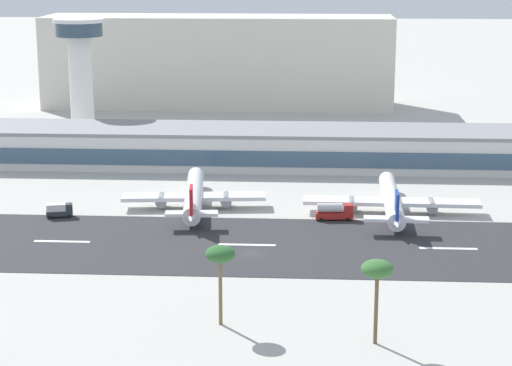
{
  "coord_description": "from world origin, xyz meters",
  "views": [
    {
      "loc": [
        11.7,
        -182.29,
        59.74
      ],
      "look_at": [
        -1.08,
        30.56,
        7.33
      ],
      "focal_mm": 66.19,
      "sensor_mm": 36.0,
      "label": 1
    }
  ],
  "objects_px": {
    "palm_tree_1": "(220,256)",
    "distant_hotel_block": "(219,61)",
    "service_fuel_truck_0": "(334,211)",
    "palm_tree_0": "(377,271)",
    "terminal_building": "(298,147)",
    "control_tower": "(80,64)",
    "service_box_truck_1": "(59,210)",
    "airliner_navy_tail_gate_1": "(392,202)",
    "airliner_red_tail_gate_0": "(194,196)"
  },
  "relations": [
    {
      "from": "palm_tree_1",
      "to": "distant_hotel_block",
      "type": "bearing_deg",
      "value": 95.69
    },
    {
      "from": "service_fuel_truck_0",
      "to": "palm_tree_0",
      "type": "relative_size",
      "value": 0.63
    },
    {
      "from": "terminal_building",
      "to": "palm_tree_0",
      "type": "bearing_deg",
      "value": -83.5
    },
    {
      "from": "control_tower",
      "to": "service_box_truck_1",
      "type": "height_order",
      "value": "control_tower"
    },
    {
      "from": "distant_hotel_block",
      "to": "service_box_truck_1",
      "type": "distance_m",
      "value": 165.45
    },
    {
      "from": "palm_tree_0",
      "to": "control_tower",
      "type": "bearing_deg",
      "value": 118.08
    },
    {
      "from": "terminal_building",
      "to": "palm_tree_1",
      "type": "relative_size",
      "value": 14.66
    },
    {
      "from": "distant_hotel_block",
      "to": "control_tower",
      "type": "bearing_deg",
      "value": -116.6
    },
    {
      "from": "palm_tree_0",
      "to": "service_fuel_truck_0",
      "type": "bearing_deg",
      "value": 94.09
    },
    {
      "from": "distant_hotel_block",
      "to": "palm_tree_1",
      "type": "relative_size",
      "value": 10.02
    },
    {
      "from": "control_tower",
      "to": "palm_tree_1",
      "type": "distance_m",
      "value": 163.36
    },
    {
      "from": "airliner_navy_tail_gate_1",
      "to": "distant_hotel_block",
      "type": "bearing_deg",
      "value": 20.86
    },
    {
      "from": "palm_tree_0",
      "to": "distant_hotel_block",
      "type": "bearing_deg",
      "value": 101.56
    },
    {
      "from": "service_fuel_truck_0",
      "to": "airliner_red_tail_gate_0",
      "type": "bearing_deg",
      "value": 162.11
    },
    {
      "from": "distant_hotel_block",
      "to": "airliner_red_tail_gate_0",
      "type": "height_order",
      "value": "distant_hotel_block"
    },
    {
      "from": "airliner_red_tail_gate_0",
      "to": "palm_tree_0",
      "type": "relative_size",
      "value": 3.37
    },
    {
      "from": "airliner_red_tail_gate_0",
      "to": "service_fuel_truck_0",
      "type": "relative_size",
      "value": 5.32
    },
    {
      "from": "terminal_building",
      "to": "airliner_navy_tail_gate_1",
      "type": "height_order",
      "value": "terminal_building"
    },
    {
      "from": "palm_tree_1",
      "to": "service_fuel_truck_0",
      "type": "bearing_deg",
      "value": 72.59
    },
    {
      "from": "control_tower",
      "to": "airliner_red_tail_gate_0",
      "type": "distance_m",
      "value": 95.19
    },
    {
      "from": "airliner_red_tail_gate_0",
      "to": "palm_tree_1",
      "type": "relative_size",
      "value": 3.42
    },
    {
      "from": "control_tower",
      "to": "service_fuel_truck_0",
      "type": "relative_size",
      "value": 4.52
    },
    {
      "from": "control_tower",
      "to": "palm_tree_0",
      "type": "height_order",
      "value": "control_tower"
    },
    {
      "from": "airliner_red_tail_gate_0",
      "to": "service_fuel_truck_0",
      "type": "xyz_separation_m",
      "value": [
        33.28,
        -7.63,
        -1.06
      ]
    },
    {
      "from": "palm_tree_0",
      "to": "palm_tree_1",
      "type": "distance_m",
      "value": 25.71
    },
    {
      "from": "airliner_navy_tail_gate_1",
      "to": "service_fuel_truck_0",
      "type": "bearing_deg",
      "value": 114.48
    },
    {
      "from": "airliner_red_tail_gate_0",
      "to": "palm_tree_0",
      "type": "xyz_separation_m",
      "value": [
        38.27,
        -77.48,
        8.86
      ]
    },
    {
      "from": "terminal_building",
      "to": "palm_tree_0",
      "type": "xyz_separation_m",
      "value": [
        14.37,
        -126.0,
        6.54
      ]
    },
    {
      "from": "terminal_building",
      "to": "service_fuel_truck_0",
      "type": "bearing_deg",
      "value": -80.52
    },
    {
      "from": "control_tower",
      "to": "airliner_navy_tail_gate_1",
      "type": "distance_m",
      "value": 125.88
    },
    {
      "from": "airliner_navy_tail_gate_1",
      "to": "palm_tree_1",
      "type": "distance_m",
      "value": 77.51
    },
    {
      "from": "distant_hotel_block",
      "to": "palm_tree_1",
      "type": "xyz_separation_m",
      "value": [
        22.45,
        -225.29,
        -5.92
      ]
    },
    {
      "from": "terminal_building",
      "to": "palm_tree_0",
      "type": "relative_size",
      "value": 14.48
    },
    {
      "from": "palm_tree_0",
      "to": "airliner_red_tail_gate_0",
      "type": "bearing_deg",
      "value": 116.29
    },
    {
      "from": "service_fuel_truck_0",
      "to": "palm_tree_0",
      "type": "xyz_separation_m",
      "value": [
        4.99,
        -69.85,
        9.91
      ]
    },
    {
      "from": "airliner_red_tail_gate_0",
      "to": "service_box_truck_1",
      "type": "bearing_deg",
      "value": 101.52
    },
    {
      "from": "airliner_navy_tail_gate_1",
      "to": "control_tower",
      "type": "bearing_deg",
      "value": 49.58
    },
    {
      "from": "service_box_truck_1",
      "to": "palm_tree_1",
      "type": "bearing_deg",
      "value": -69.1
    },
    {
      "from": "airliner_red_tail_gate_0",
      "to": "distant_hotel_block",
      "type": "bearing_deg",
      "value": -2.19
    },
    {
      "from": "terminal_building",
      "to": "service_box_truck_1",
      "type": "distance_m",
      "value": 79.12
    },
    {
      "from": "terminal_building",
      "to": "distant_hotel_block",
      "type": "bearing_deg",
      "value": 107.36
    },
    {
      "from": "distant_hotel_block",
      "to": "airliner_red_tail_gate_0",
      "type": "distance_m",
      "value": 155.07
    },
    {
      "from": "distant_hotel_block",
      "to": "terminal_building",
      "type": "bearing_deg",
      "value": -72.64
    },
    {
      "from": "terminal_building",
      "to": "distant_hotel_block",
      "type": "xyz_separation_m",
      "value": [
        -33.01,
        105.58,
        12.32
      ]
    },
    {
      "from": "control_tower",
      "to": "airliner_red_tail_gate_0",
      "type": "bearing_deg",
      "value": -60.25
    },
    {
      "from": "control_tower",
      "to": "service_fuel_truck_0",
      "type": "bearing_deg",
      "value": -48.02
    },
    {
      "from": "airliner_red_tail_gate_0",
      "to": "service_box_truck_1",
      "type": "distance_m",
      "value": 31.46
    },
    {
      "from": "terminal_building",
      "to": "airliner_navy_tail_gate_1",
      "type": "distance_m",
      "value": 55.33
    },
    {
      "from": "service_box_truck_1",
      "to": "airliner_red_tail_gate_0",
      "type": "bearing_deg",
      "value": 2.99
    },
    {
      "from": "distant_hotel_block",
      "to": "palm_tree_0",
      "type": "distance_m",
      "value": 236.45
    }
  ]
}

